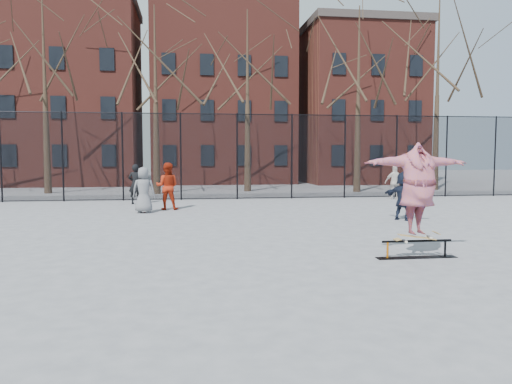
{
  "coord_description": "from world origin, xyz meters",
  "views": [
    {
      "loc": [
        -1.13,
        -10.18,
        2.15
      ],
      "look_at": [
        0.49,
        1.5,
        1.24
      ],
      "focal_mm": 35.0,
      "sensor_mm": 36.0,
      "label": 1
    }
  ],
  "objects": [
    {
      "name": "skateboard",
      "position": [
        3.55,
        -0.57,
        0.42
      ],
      "size": [
        0.84,
        0.2,
        0.1
      ],
      "primitive_type": null,
      "color": "olive",
      "rests_on": "skate_rail"
    },
    {
      "name": "tree_row",
      "position": [
        -0.25,
        17.15,
        7.36
      ],
      "size": [
        33.66,
        7.46,
        10.67
      ],
      "color": "black",
      "rests_on": "ground"
    },
    {
      "name": "bystander_black",
      "position": [
        -3.29,
        11.36,
        0.85
      ],
      "size": [
        0.68,
        0.51,
        1.7
      ],
      "primitive_type": "imported",
      "rotation": [
        0.0,
        0.0,
        2.96
      ],
      "color": "black",
      "rests_on": "ground"
    },
    {
      "name": "bystander_red",
      "position": [
        -1.88,
        9.06,
        0.9
      ],
      "size": [
        0.95,
        0.78,
        1.79
      ],
      "primitive_type": "imported",
      "rotation": [
        0.0,
        0.0,
        3.02
      ],
      "color": "#9F220E",
      "rests_on": "ground"
    },
    {
      "name": "skater",
      "position": [
        3.55,
        -0.57,
        1.41
      ],
      "size": [
        2.36,
        0.85,
        1.88
      ],
      "primitive_type": "imported",
      "rotation": [
        0.0,
        0.0,
        0.1
      ],
      "color": "#703B94",
      "rests_on": "skateboard"
    },
    {
      "name": "bystander_grey",
      "position": [
        -2.68,
        8.12,
        0.83
      ],
      "size": [
        0.84,
        0.57,
        1.67
      ],
      "primitive_type": "imported",
      "rotation": [
        0.0,
        0.0,
        3.09
      ],
      "color": "slate",
      "rests_on": "ground"
    },
    {
      "name": "skate_rail",
      "position": [
        3.55,
        -0.57,
        0.15
      ],
      "size": [
        1.7,
        0.26,
        0.37
      ],
      "color": "black",
      "rests_on": "ground"
    },
    {
      "name": "rowhouses",
      "position": [
        0.72,
        26.0,
        6.06
      ],
      "size": [
        29.0,
        7.0,
        13.0
      ],
      "color": "#5D251E",
      "rests_on": "ground"
    },
    {
      "name": "fence",
      "position": [
        -0.01,
        13.0,
        2.05
      ],
      "size": [
        34.03,
        0.07,
        4.0
      ],
      "color": "black",
      "rests_on": "ground"
    },
    {
      "name": "bystander_white",
      "position": [
        8.52,
        12.0,
        0.79
      ],
      "size": [
        0.99,
        0.57,
        1.59
      ],
      "primitive_type": "imported",
      "rotation": [
        0.0,
        0.0,
        2.94
      ],
      "color": "silver",
      "rests_on": "ground"
    },
    {
      "name": "bystander_navy",
      "position": [
        5.77,
        5.0,
        0.78
      ],
      "size": [
        1.26,
        1.42,
        1.56
      ],
      "primitive_type": "imported",
      "rotation": [
        0.0,
        0.0,
        2.25
      ],
      "color": "#181E31",
      "rests_on": "ground"
    },
    {
      "name": "ground",
      "position": [
        0.0,
        0.0,
        0.0
      ],
      "size": [
        100.0,
        100.0,
        0.0
      ],
      "primitive_type": "plane",
      "color": "slate"
    }
  ]
}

